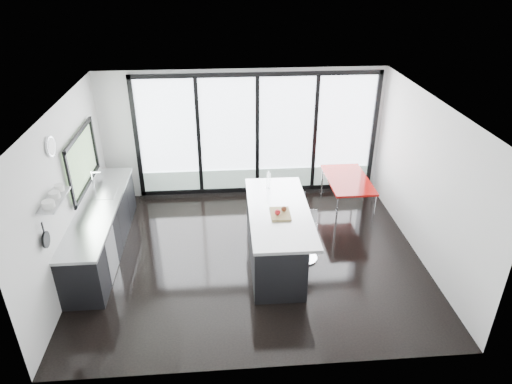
{
  "coord_description": "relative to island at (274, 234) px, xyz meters",
  "views": [
    {
      "loc": [
        -0.47,
        -6.72,
        4.88
      ],
      "look_at": [
        0.1,
        0.3,
        1.15
      ],
      "focal_mm": 32.0,
      "sensor_mm": 36.0,
      "label": 1
    }
  ],
  "objects": [
    {
      "name": "counter_cabinets",
      "position": [
        -3.05,
        0.49,
        -0.05
      ],
      "size": [
        0.69,
        3.24,
        1.36
      ],
      "color": "black",
      "rests_on": "floor"
    },
    {
      "name": "island",
      "position": [
        0.0,
        0.0,
        0.0
      ],
      "size": [
        1.06,
        2.47,
        1.31
      ],
      "color": "black",
      "rests_on": "floor"
    },
    {
      "name": "wall_left",
      "position": [
        -3.36,
        0.36,
        1.05
      ],
      "size": [
        0.26,
        5.0,
        2.8
      ],
      "color": "silver",
      "rests_on": "ground"
    },
    {
      "name": "wall_front",
      "position": [
        -0.38,
        -2.41,
        0.89
      ],
      "size": [
        6.0,
        0.0,
        2.8
      ],
      "primitive_type": "cube",
      "color": "silver",
      "rests_on": "ground"
    },
    {
      "name": "ceiling",
      "position": [
        -0.38,
        0.09,
        2.29
      ],
      "size": [
        6.0,
        5.0,
        0.0
      ],
      "primitive_type": "cube",
      "color": "white",
      "rests_on": "wall_back"
    },
    {
      "name": "floor",
      "position": [
        -0.38,
        0.09,
        -0.51
      ],
      "size": [
        6.0,
        5.0,
        0.0
      ],
      "primitive_type": "cube",
      "color": "black",
      "rests_on": "ground"
    },
    {
      "name": "red_table",
      "position": [
        1.69,
        1.52,
        -0.12
      ],
      "size": [
        0.84,
        1.46,
        0.78
      ],
      "primitive_type": "cube",
      "rotation": [
        0.0,
        0.0,
        0.0
      ],
      "color": "maroon",
      "rests_on": "floor"
    },
    {
      "name": "wall_back",
      "position": [
        -0.11,
        2.56,
        0.76
      ],
      "size": [
        6.0,
        0.09,
        2.8
      ],
      "color": "silver",
      "rests_on": "ground"
    },
    {
      "name": "bar_stool_near",
      "position": [
        0.56,
        -0.05,
        -0.15
      ],
      "size": [
        0.53,
        0.53,
        0.72
      ],
      "primitive_type": "cylinder",
      "rotation": [
        0.0,
        0.0,
        -0.2
      ],
      "color": "silver",
      "rests_on": "floor"
    },
    {
      "name": "bar_stool_far",
      "position": [
        0.54,
        0.74,
        -0.18
      ],
      "size": [
        0.43,
        0.43,
        0.66
      ],
      "primitive_type": "cylinder",
      "rotation": [
        0.0,
        0.0,
        0.03
      ],
      "color": "silver",
      "rests_on": "floor"
    },
    {
      "name": "wall_right",
      "position": [
        2.62,
        0.09,
        0.89
      ],
      "size": [
        0.0,
        5.0,
        2.8
      ],
      "primitive_type": "cube",
      "color": "silver",
      "rests_on": "ground"
    }
  ]
}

